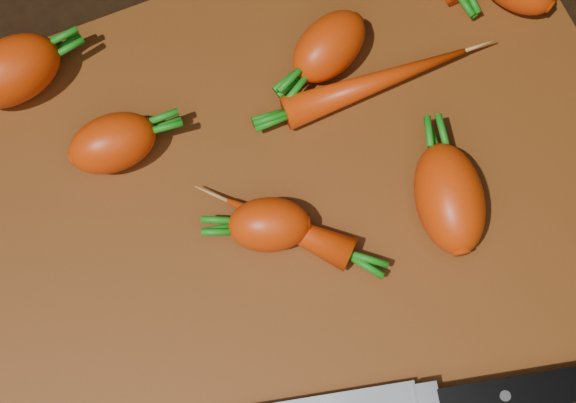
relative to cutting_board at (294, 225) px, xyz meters
name	(u,v)px	position (x,y,z in m)	size (l,w,h in m)	color
ground	(294,229)	(0.00, 0.00, -0.01)	(2.00, 2.00, 0.01)	black
cutting_board	(294,225)	(0.00, 0.00, 0.00)	(0.50, 0.40, 0.01)	#663310
carrot_0	(12,71)	(-0.14, 0.17, 0.03)	(0.07, 0.05, 0.05)	red
carrot_1	(269,225)	(-0.02, 0.00, 0.02)	(0.05, 0.04, 0.04)	red
carrot_2	(449,198)	(0.10, -0.03, 0.03)	(0.08, 0.05, 0.05)	red
carrot_3	(329,46)	(0.07, 0.10, 0.03)	(0.06, 0.04, 0.04)	red
carrot_4	(113,143)	(-0.09, 0.09, 0.03)	(0.06, 0.04, 0.04)	red
carrot_7	(376,82)	(0.09, 0.07, 0.02)	(0.14, 0.02, 0.02)	red
carrot_8	(288,228)	(-0.01, -0.01, 0.02)	(0.09, 0.02, 0.02)	red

